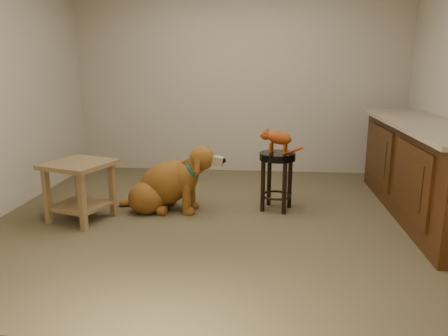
# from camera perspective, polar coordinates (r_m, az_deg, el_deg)

# --- Properties ---
(floor) EXTENTS (4.50, 4.00, 0.01)m
(floor) POSITION_cam_1_polar(r_m,az_deg,el_deg) (4.33, 0.35, -6.68)
(floor) COLOR brown
(floor) RESTS_ON ground
(room_shell) EXTENTS (4.54, 4.04, 2.62)m
(room_shell) POSITION_cam_1_polar(r_m,az_deg,el_deg) (4.06, 0.39, 16.08)
(room_shell) COLOR #B1A68E
(room_shell) RESTS_ON ground
(cabinet_run) EXTENTS (0.70, 2.56, 0.94)m
(cabinet_run) POSITION_cam_1_polar(r_m,az_deg,el_deg) (4.75, 24.80, -0.59)
(cabinet_run) COLOR #3F210B
(cabinet_run) RESTS_ON ground
(padded_stool) EXTENTS (0.39, 0.39, 0.61)m
(padded_stool) POSITION_cam_1_polar(r_m,az_deg,el_deg) (4.52, 6.93, -0.21)
(padded_stool) COLOR black
(padded_stool) RESTS_ON ground
(wood_stool) EXTENTS (0.45, 0.45, 0.68)m
(wood_stool) POSITION_cam_1_polar(r_m,az_deg,el_deg) (5.32, 21.56, 0.20)
(wood_stool) COLOR brown
(wood_stool) RESTS_ON ground
(side_table) EXTENTS (0.71, 0.71, 0.58)m
(side_table) POSITION_cam_1_polar(r_m,az_deg,el_deg) (4.42, -18.32, -1.76)
(side_table) COLOR brown
(side_table) RESTS_ON ground
(golden_retriever) EXTENTS (1.16, 0.60, 0.74)m
(golden_retriever) POSITION_cam_1_polar(r_m,az_deg,el_deg) (4.54, -7.41, -2.14)
(golden_retriever) COLOR brown
(golden_retriever) RESTS_ON ground
(tabby_kitten) EXTENTS (0.44, 0.20, 0.28)m
(tabby_kitten) POSITION_cam_1_polar(r_m,az_deg,el_deg) (4.45, 6.93, 3.88)
(tabby_kitten) COLOR #8E340E
(tabby_kitten) RESTS_ON padded_stool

